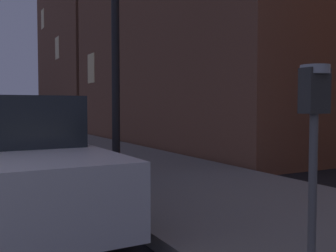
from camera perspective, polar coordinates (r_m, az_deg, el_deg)
name	(u,v)px	position (r m, az deg, el deg)	size (l,w,h in m)	color
sidewalk	(329,235)	(4.23, 22.43, -14.45)	(3.20, 36.00, 0.15)	slate
parking_meter	(314,119)	(2.76, 20.51, 1.03)	(0.19, 0.19, 1.44)	#59595B
building_far	(123,36)	(25.06, -6.54, 12.84)	(8.59, 9.80, 11.29)	brown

